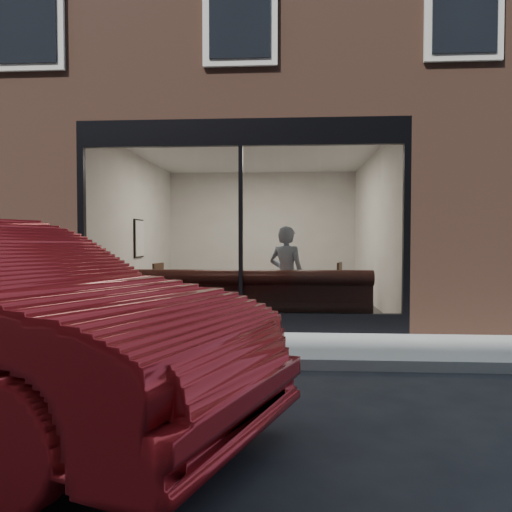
# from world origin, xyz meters

# --- Properties ---
(ground) EXTENTS (120.00, 120.00, 0.00)m
(ground) POSITION_xyz_m (0.00, 0.00, 0.00)
(ground) COLOR black
(ground) RESTS_ON ground
(sidewalk_near) EXTENTS (40.00, 2.00, 0.01)m
(sidewalk_near) POSITION_xyz_m (0.00, 1.00, 0.01)
(sidewalk_near) COLOR gray
(sidewalk_near) RESTS_ON ground
(kerb_near) EXTENTS (40.00, 0.10, 0.12)m
(kerb_near) POSITION_xyz_m (0.00, -0.05, 0.06)
(kerb_near) COLOR gray
(kerb_near) RESTS_ON ground
(host_building_pier_left) EXTENTS (2.50, 12.00, 3.20)m
(host_building_pier_left) POSITION_xyz_m (-3.75, 8.00, 1.60)
(host_building_pier_left) COLOR brown
(host_building_pier_left) RESTS_ON ground
(host_building_pier_right) EXTENTS (2.50, 12.00, 3.20)m
(host_building_pier_right) POSITION_xyz_m (3.75, 8.00, 1.60)
(host_building_pier_right) COLOR brown
(host_building_pier_right) RESTS_ON ground
(host_building_backfill) EXTENTS (5.00, 6.00, 3.20)m
(host_building_backfill) POSITION_xyz_m (0.00, 11.00, 1.60)
(host_building_backfill) COLOR brown
(host_building_backfill) RESTS_ON ground
(cafe_floor) EXTENTS (6.00, 6.00, 0.00)m
(cafe_floor) POSITION_xyz_m (0.00, 5.00, 0.02)
(cafe_floor) COLOR #2D2D30
(cafe_floor) RESTS_ON ground
(cafe_ceiling) EXTENTS (6.00, 6.00, 0.00)m
(cafe_ceiling) POSITION_xyz_m (0.00, 5.00, 3.19)
(cafe_ceiling) COLOR white
(cafe_ceiling) RESTS_ON host_building_upper
(cafe_wall_back) EXTENTS (5.00, 0.00, 5.00)m
(cafe_wall_back) POSITION_xyz_m (0.00, 7.99, 1.60)
(cafe_wall_back) COLOR silver
(cafe_wall_back) RESTS_ON ground
(cafe_wall_left) EXTENTS (0.00, 6.00, 6.00)m
(cafe_wall_left) POSITION_xyz_m (-2.49, 5.00, 1.60)
(cafe_wall_left) COLOR silver
(cafe_wall_left) RESTS_ON ground
(cafe_wall_right) EXTENTS (0.00, 6.00, 6.00)m
(cafe_wall_right) POSITION_xyz_m (2.49, 5.00, 1.60)
(cafe_wall_right) COLOR silver
(cafe_wall_right) RESTS_ON ground
(storefront_kick) EXTENTS (5.00, 0.10, 0.30)m
(storefront_kick) POSITION_xyz_m (0.00, 2.05, 0.15)
(storefront_kick) COLOR black
(storefront_kick) RESTS_ON ground
(storefront_header) EXTENTS (5.00, 0.10, 0.40)m
(storefront_header) POSITION_xyz_m (0.00, 2.05, 3.00)
(storefront_header) COLOR black
(storefront_header) RESTS_ON host_building_upper
(storefront_mullion) EXTENTS (0.06, 0.10, 2.50)m
(storefront_mullion) POSITION_xyz_m (0.00, 2.05, 1.55)
(storefront_mullion) COLOR black
(storefront_mullion) RESTS_ON storefront_kick
(storefront_glass) EXTENTS (4.80, 0.00, 4.80)m
(storefront_glass) POSITION_xyz_m (0.00, 2.02, 1.55)
(storefront_glass) COLOR white
(storefront_glass) RESTS_ON storefront_kick
(banquette) EXTENTS (4.00, 0.55, 0.45)m
(banquette) POSITION_xyz_m (0.00, 2.45, 0.23)
(banquette) COLOR #391514
(banquette) RESTS_ON cafe_floor
(person) EXTENTS (0.70, 0.59, 1.62)m
(person) POSITION_xyz_m (0.68, 2.68, 0.81)
(person) COLOR silver
(person) RESTS_ON cafe_floor
(cafe_table_left) EXTENTS (0.74, 0.74, 0.04)m
(cafe_table_left) POSITION_xyz_m (-0.85, 3.75, 0.74)
(cafe_table_left) COLOR black
(cafe_table_left) RESTS_ON cafe_floor
(cafe_table_right) EXTENTS (0.71, 0.71, 0.04)m
(cafe_table_right) POSITION_xyz_m (0.50, 3.14, 0.74)
(cafe_table_right) COLOR black
(cafe_table_right) RESTS_ON cafe_floor
(cafe_chair_left) EXTENTS (0.49, 0.49, 0.04)m
(cafe_chair_left) POSITION_xyz_m (-1.95, 3.96, 0.24)
(cafe_chair_left) COLOR black
(cafe_chair_left) RESTS_ON cafe_floor
(cafe_chair_right) EXTENTS (0.52, 0.52, 0.04)m
(cafe_chair_right) POSITION_xyz_m (1.53, 4.45, 0.24)
(cafe_chair_right) COLOR black
(cafe_chair_right) RESTS_ON cafe_floor
(wall_poster) EXTENTS (0.02, 0.57, 0.75)m
(wall_poster) POSITION_xyz_m (-2.45, 5.02, 1.42)
(wall_poster) COLOR white
(wall_poster) RESTS_ON cafe_wall_left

